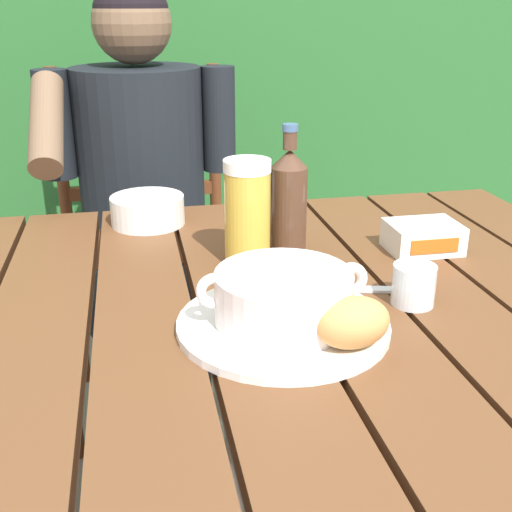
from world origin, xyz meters
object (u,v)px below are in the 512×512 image
Objects in this scene: bread_roll at (353,322)px; butter_tub at (423,237)px; diner_bowl at (148,210)px; beer_bottle at (289,200)px; chair_near_diner at (147,255)px; beer_glass at (247,213)px; soup_bowl at (283,296)px; water_glass_small at (414,285)px; person_eating at (143,195)px; serving_plate at (283,324)px; table_knife at (357,289)px.

butter_tub is (0.25, 0.32, -0.02)m from bread_roll.
bread_roll is 0.92× the size of butter_tub.
beer_bottle is at bearing -41.21° from diner_bowl.
chair_near_diner reaches higher than beer_glass.
butter_tub is at bearing -58.70° from chair_near_diner.
beer_glass is 0.09m from beer_bottle.
butter_tub is 0.54m from diner_bowl.
beer_glass is at bearing 90.97° from soup_bowl.
soup_bowl is at bearing -80.99° from chair_near_diner.
beer_glass is at bearing 102.88° from bread_roll.
chair_near_diner is at bearing 99.01° from soup_bowl.
soup_bowl is 3.71× the size of water_glass_small.
chair_near_diner is at bearing 101.43° from beer_glass.
serving_plate is (0.17, -0.83, 0.04)m from person_eating.
butter_tub is at bearing -27.31° from diner_bowl.
water_glass_small reaches higher than butter_tub.
beer_glass is (0.16, -0.79, 0.37)m from chair_near_diner.
person_eating is at bearing 101.30° from serving_plate.
chair_near_diner is at bearing 101.85° from bread_roll.
diner_bowl is (-0.16, 0.49, 0.02)m from serving_plate.
serving_plate is 0.26m from beer_glass.
soup_bowl is at bearing -78.70° from person_eating.
beer_bottle is (0.24, -0.75, 0.38)m from chair_near_diner.
soup_bowl is at bearing 0.00° from serving_plate.
beer_glass is 2.83× the size of water_glass_small.
soup_bowl reaches higher than bread_roll.
diner_bowl is at bearing -90.00° from chair_near_diner.
person_eating is at bearing 115.18° from water_glass_small.
beer_bottle is at bearing 109.71° from table_knife.
table_knife is at bearing 34.10° from serving_plate.
person_eating reaches higher than diner_bowl.
serving_plate is 0.30m from beer_bottle.
bread_roll is 0.18m from water_glass_small.
bread_roll is 0.41m from butter_tub.
serving_plate is (0.16, -1.03, 0.28)m from chair_near_diner.
serving_plate is 0.52m from diner_bowl.
beer_glass reaches higher than table_knife.
table_knife is 0.50m from diner_bowl.
soup_bowl reaches higher than water_glass_small.
person_eating is 0.88m from water_glass_small.
bread_roll is (0.07, -0.08, 0.04)m from serving_plate.
beer_bottle reaches higher than bread_roll.
butter_tub is at bearing 37.06° from serving_plate.
water_glass_small is 0.42× the size of table_knife.
water_glass_small is (0.21, -0.21, -0.06)m from beer_glass.
beer_bottle is 0.25m from butter_tub.
diner_bowl is (-0.23, 0.57, -0.02)m from bread_roll.
chair_near_diner is 4.45× the size of beer_bottle.
water_glass_small is 0.23m from butter_tub.
water_glass_small is (0.21, 0.04, 0.02)m from serving_plate.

